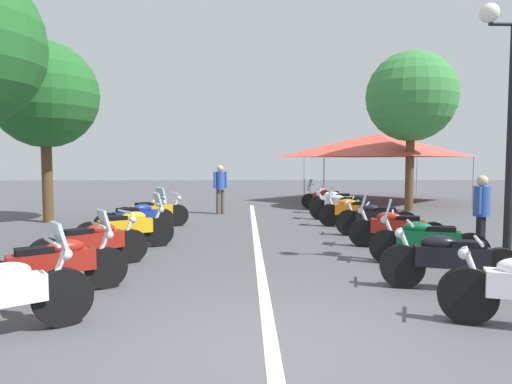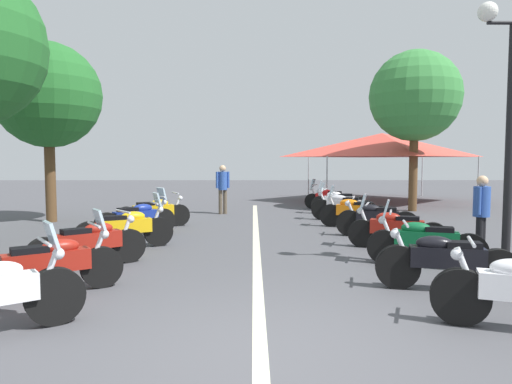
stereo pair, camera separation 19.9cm
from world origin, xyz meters
name	(u,v)px [view 1 (the left image)]	position (x,y,z in m)	size (l,w,h in m)	color
ground_plane	(272,353)	(0.00, 0.00, 0.00)	(80.00, 80.00, 0.00)	#4C4C51
lane_centre_stripe	(258,250)	(5.31, 0.00, 0.00)	(19.39, 0.16, 0.01)	beige
motorcycle_left_row_1	(54,264)	(2.00, 2.98, 0.46)	(1.32, 1.86, 1.20)	black
motorcycle_left_row_2	(92,243)	(3.66, 3.00, 0.46)	(1.44, 1.75, 1.00)	black
motorcycle_left_row_3	(127,228)	(5.43, 2.84, 0.47)	(1.16, 1.95, 1.22)	black
motorcycle_left_row_4	(137,218)	(7.01, 3.01, 0.48)	(1.48, 1.76, 1.23)	black
motorcycle_left_row_5	(153,212)	(8.61, 2.93, 0.46)	(1.13, 1.99, 1.00)	black
motorcycle_right_row_1	(450,260)	(2.16, -2.76, 0.46)	(0.81, 2.02, 1.01)	black
motorcycle_right_row_2	(426,240)	(3.75, -3.05, 0.47)	(0.93, 2.03, 1.21)	black
motorcycle_right_row_3	(396,228)	(5.38, -3.03, 0.46)	(0.96, 2.02, 1.20)	black
motorcycle_right_row_4	(376,218)	(6.95, -3.04, 0.46)	(0.83, 2.01, 1.01)	black
motorcycle_right_row_5	(353,211)	(8.54, -2.83, 0.47)	(0.92, 1.98, 1.22)	black
motorcycle_right_row_6	(341,206)	(10.08, -2.81, 0.48)	(0.91, 2.03, 1.22)	black
motorcycle_right_row_7	(336,201)	(11.87, -3.00, 0.47)	(0.80, 2.02, 1.21)	black
motorcycle_right_row_8	(326,198)	(13.37, -2.89, 0.46)	(1.00, 1.88, 1.20)	black
bystander_0	(481,209)	(4.60, -4.50, 0.95)	(0.42, 0.38, 1.63)	black
bystander_1	(220,185)	(11.93, 1.17, 1.04)	(0.32, 0.48, 1.76)	brown
roadside_tree_0	(411,97)	(12.86, -6.02, 4.33)	(3.40, 3.40, 6.05)	brown
roadside_tree_1	(45,95)	(9.87, 6.44, 3.93)	(3.25, 3.25, 5.58)	brown
event_tent	(378,145)	(16.82, -5.93, 2.65)	(6.77, 6.77, 3.20)	#E54C3F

